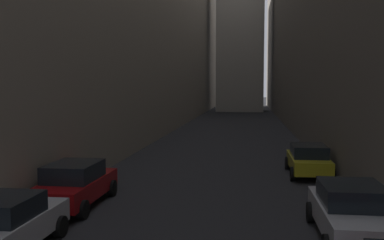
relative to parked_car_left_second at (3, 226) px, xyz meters
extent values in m
plane|color=#232326|center=(4.40, 35.11, -0.75)|extent=(264.00, 264.00, 0.00)
cube|color=gray|center=(-6.49, 37.11, 12.23)|extent=(10.78, 108.00, 25.96)
cube|color=#60594F|center=(17.10, 37.11, 11.69)|extent=(14.40, 108.00, 24.87)
cube|color=#B7B7BC|center=(0.00, 0.02, -0.12)|extent=(1.69, 4.09, 0.64)
cube|color=black|center=(0.00, -0.05, 0.47)|extent=(1.56, 1.79, 0.53)
cylinder|color=black|center=(-0.85, 1.41, -0.45)|extent=(0.22, 0.60, 0.60)
cylinder|color=black|center=(0.85, 1.41, -0.45)|extent=(0.22, 0.60, 0.60)
cube|color=maroon|center=(0.00, 4.50, -0.11)|extent=(1.71, 4.29, 0.65)
cube|color=black|center=(0.00, 4.40, 0.50)|extent=(1.58, 2.14, 0.58)
cylinder|color=black|center=(-0.86, 5.96, -0.44)|extent=(0.22, 0.62, 0.62)
cylinder|color=black|center=(0.86, 5.96, -0.44)|extent=(0.22, 0.62, 0.62)
cylinder|color=black|center=(-0.86, 3.04, -0.44)|extent=(0.22, 0.62, 0.62)
cylinder|color=black|center=(0.86, 3.04, -0.44)|extent=(0.22, 0.62, 0.62)
cube|color=#B7B7BC|center=(8.80, 2.19, -0.10)|extent=(1.76, 4.33, 0.66)
cube|color=black|center=(8.80, 2.24, 0.52)|extent=(1.62, 2.01, 0.56)
cylinder|color=black|center=(7.92, 3.66, -0.43)|extent=(0.22, 0.63, 0.63)
cylinder|color=black|center=(9.68, 3.66, -0.43)|extent=(0.22, 0.63, 0.63)
cube|color=#A59919|center=(8.80, 10.99, -0.13)|extent=(1.68, 4.10, 0.60)
cube|color=black|center=(8.80, 10.90, 0.44)|extent=(1.54, 2.20, 0.55)
cylinder|color=black|center=(7.96, 12.39, -0.43)|extent=(0.22, 0.64, 0.64)
cylinder|color=black|center=(9.64, 12.39, -0.43)|extent=(0.22, 0.64, 0.64)
cylinder|color=black|center=(7.96, 9.60, -0.43)|extent=(0.22, 0.64, 0.64)
cylinder|color=black|center=(9.64, 9.60, -0.43)|extent=(0.22, 0.64, 0.64)
camera|label=1|loc=(6.01, -9.76, 3.42)|focal=40.54mm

